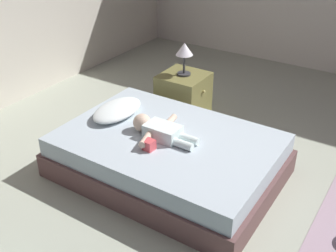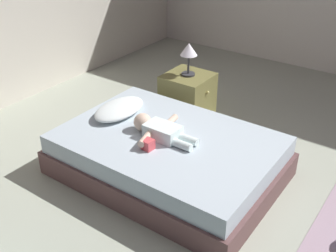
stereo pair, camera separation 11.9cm
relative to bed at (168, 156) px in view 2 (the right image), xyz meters
name	(u,v)px [view 2 (the right image)]	position (x,y,z in m)	size (l,w,h in m)	color
ground_plane	(253,196)	(0.15, -0.73, -0.18)	(8.00, 8.00, 0.00)	#A6AC99
bed	(168,156)	(0.00, 0.00, 0.00)	(1.26, 1.81, 0.37)	brown
pillow	(119,109)	(0.07, 0.58, 0.24)	(0.55, 0.32, 0.10)	white
baby	(159,130)	(-0.03, 0.07, 0.25)	(0.53, 0.59, 0.15)	white
toothbrush	(174,122)	(0.21, 0.09, 0.20)	(0.10, 0.14, 0.02)	#2898DF
nightstand	(188,96)	(0.98, 0.44, 0.05)	(0.46, 0.49, 0.47)	olive
lamp	(189,52)	(0.98, 0.44, 0.54)	(0.17, 0.17, 0.34)	#333338
toy_block	(148,144)	(-0.24, 0.02, 0.23)	(0.09, 0.09, 0.08)	#DF4D53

